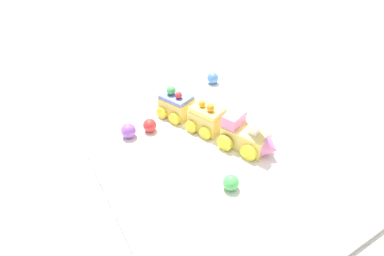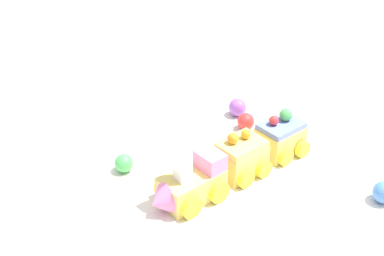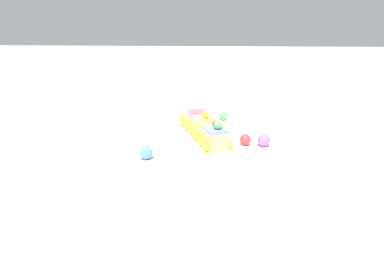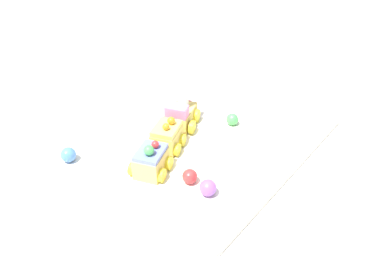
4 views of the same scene
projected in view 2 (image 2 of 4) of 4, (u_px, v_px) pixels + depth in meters
The scene contains 9 objects.
ground_plane at pixel (221, 179), 0.80m from camera, with size 10.00×10.00×0.00m, color beige.
display_board at pixel (221, 176), 0.79m from camera, with size 0.63×0.47×0.01m, color white.
cake_train_locomotive at pixel (188, 184), 0.72m from camera, with size 0.12×0.09×0.12m.
cake_car_lemon at pixel (241, 158), 0.78m from camera, with size 0.08×0.09×0.07m.
cake_car_blueberry at pixel (280, 137), 0.82m from camera, with size 0.08×0.09×0.07m.
gumball_blue at pixel (384, 192), 0.73m from camera, with size 0.03×0.03×0.03m, color #4C84E0.
gumball_red at pixel (246, 121), 0.88m from camera, with size 0.03×0.03×0.03m, color red.
gumball_purple at pixel (238, 107), 0.92m from camera, with size 0.03×0.03×0.03m, color #9956C6.
gumball_green at pixel (124, 163), 0.79m from camera, with size 0.03×0.03×0.03m, color #4CBC56.
Camera 2 is at (0.24, 0.59, 0.49)m, focal length 50.00 mm.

